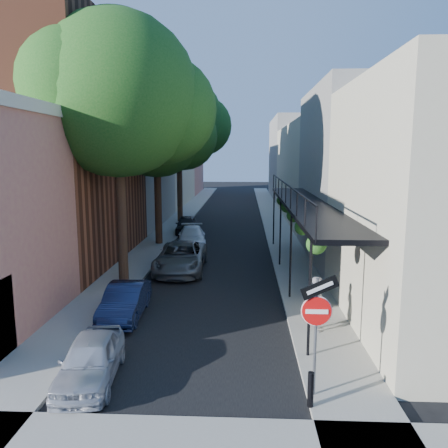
# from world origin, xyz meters

# --- Properties ---
(ground) EXTENTS (160.00, 160.00, 0.00)m
(ground) POSITION_xyz_m (0.00, 0.00, 0.00)
(ground) COLOR black
(ground) RESTS_ON ground
(road_surface) EXTENTS (6.00, 64.00, 0.01)m
(road_surface) POSITION_xyz_m (0.00, 30.00, 0.01)
(road_surface) COLOR black
(road_surface) RESTS_ON ground
(sidewalk_left) EXTENTS (2.00, 64.00, 0.12)m
(sidewalk_left) POSITION_xyz_m (-4.00, 30.00, 0.06)
(sidewalk_left) COLOR gray
(sidewalk_left) RESTS_ON ground
(sidewalk_right) EXTENTS (2.00, 64.00, 0.12)m
(sidewalk_right) POSITION_xyz_m (4.00, 30.00, 0.06)
(sidewalk_right) COLOR gray
(sidewalk_right) RESTS_ON ground
(buildings_left) EXTENTS (10.10, 59.10, 12.00)m
(buildings_left) POSITION_xyz_m (-9.30, 28.76, 4.94)
(buildings_left) COLOR tan
(buildings_left) RESTS_ON ground
(buildings_right) EXTENTS (9.80, 55.00, 10.00)m
(buildings_right) POSITION_xyz_m (8.99, 29.49, 4.42)
(buildings_right) COLOR #B9B298
(buildings_right) RESTS_ON ground
(sign_post) EXTENTS (0.89, 0.17, 2.99)m
(sign_post) POSITION_xyz_m (3.16, 0.97, 2.04)
(sign_post) COLOR #595B60
(sign_post) RESTS_ON ground
(bollard) EXTENTS (0.14, 0.14, 0.80)m
(bollard) POSITION_xyz_m (3.00, 0.50, 0.52)
(bollard) COLOR black
(bollard) RESTS_ON sidewalk_right
(oak_near) EXTENTS (7.48, 6.80, 11.42)m
(oak_near) POSITION_xyz_m (-3.37, 10.26, 7.88)
(oak_near) COLOR black
(oak_near) RESTS_ON ground
(oak_mid) EXTENTS (6.60, 6.00, 10.20)m
(oak_mid) POSITION_xyz_m (-3.42, 18.23, 7.06)
(oak_mid) COLOR black
(oak_mid) RESTS_ON ground
(oak_far) EXTENTS (7.70, 7.00, 11.90)m
(oak_far) POSITION_xyz_m (-3.35, 27.27, 8.26)
(oak_far) COLOR black
(oak_far) RESTS_ON ground
(parked_car_a) EXTENTS (1.68, 3.44, 1.13)m
(parked_car_a) POSITION_xyz_m (-2.28, 1.56, 0.57)
(parked_car_a) COLOR #9BA0AB
(parked_car_a) RESTS_ON ground
(parked_car_b) EXTENTS (1.35, 3.55, 1.15)m
(parked_car_b) POSITION_xyz_m (-2.60, 5.86, 0.58)
(parked_car_b) COLOR #131D3E
(parked_car_b) RESTS_ON ground
(parked_car_c) EXTENTS (2.37, 4.97, 1.37)m
(parked_car_c) POSITION_xyz_m (-1.53, 11.96, 0.68)
(parked_car_c) COLOR #595C60
(parked_car_c) RESTS_ON ground
(parked_car_d) EXTENTS (2.09, 4.18, 1.17)m
(parked_car_d) POSITION_xyz_m (-1.72, 17.83, 0.58)
(parked_car_d) COLOR white
(parked_car_d) RESTS_ON ground
(parked_car_e) EXTENTS (1.80, 3.79, 1.25)m
(parked_car_e) POSITION_xyz_m (-2.60, 22.01, 0.63)
(parked_car_e) COLOR black
(parked_car_e) RESTS_ON ground
(pedestrian) EXTENTS (0.47, 0.67, 1.75)m
(pedestrian) POSITION_xyz_m (3.83, 4.75, 0.99)
(pedestrian) COLOR slate
(pedestrian) RESTS_ON sidewalk_right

